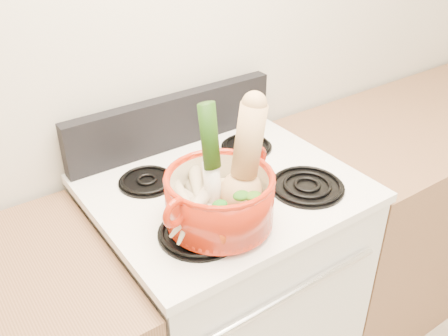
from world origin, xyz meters
TOP-DOWN VIEW (x-y plane):
  - wall_back at (0.00, 1.75)m, footprint 3.50×0.02m
  - stove_body at (0.00, 1.40)m, footprint 0.76×0.65m
  - cooktop at (0.00, 1.40)m, footprint 0.78×0.67m
  - control_backsplash at (0.00, 1.70)m, footprint 0.76×0.05m
  - oven_handle at (0.00, 1.06)m, footprint 0.60×0.02m
  - counter_right at (1.07, 1.40)m, footprint 1.36×0.65m
  - burner_front_left at (-0.19, 1.24)m, footprint 0.22×0.22m
  - burner_front_right at (0.19, 1.24)m, footprint 0.22×0.22m
  - burner_back_left at (-0.19, 1.54)m, footprint 0.17×0.17m
  - burner_back_right at (0.19, 1.54)m, footprint 0.17×0.17m
  - dutch_oven at (-0.13, 1.24)m, footprint 0.35×0.35m
  - pot_handle_left at (-0.28, 1.20)m, footprint 0.08×0.04m
  - pot_handle_right at (0.03, 1.28)m, footprint 0.08×0.04m
  - squash at (-0.07, 1.23)m, footprint 0.17×0.13m
  - leek at (-0.13, 1.26)m, footprint 0.05×0.09m
  - ginger at (-0.10, 1.30)m, footprint 0.09×0.07m
  - parsnip_0 at (-0.17, 1.29)m, footprint 0.09×0.21m
  - parsnip_1 at (-0.22, 1.24)m, footprint 0.17×0.16m
  - parsnip_2 at (-0.17, 1.27)m, footprint 0.12×0.19m
  - parsnip_3 at (-0.21, 1.24)m, footprint 0.20×0.13m
  - parsnip_4 at (-0.20, 1.29)m, footprint 0.07×0.20m
  - parsnip_5 at (-0.17, 1.28)m, footprint 0.13×0.21m
  - carrot_0 at (-0.13, 1.22)m, footprint 0.04×0.17m
  - carrot_1 at (-0.16, 1.17)m, footprint 0.12×0.12m
  - carrot_2 at (-0.10, 1.21)m, footprint 0.04×0.17m

SIDE VIEW (x-z plane):
  - counter_right at x=1.07m, z-range 0.00..0.90m
  - stove_body at x=0.00m, z-range 0.00..0.92m
  - oven_handle at x=0.00m, z-range 0.77..0.79m
  - cooktop at x=0.00m, z-range 0.92..0.95m
  - burner_front_left at x=-0.19m, z-range 0.95..0.97m
  - burner_front_right at x=0.19m, z-range 0.95..0.97m
  - burner_back_left at x=-0.19m, z-range 0.95..0.97m
  - burner_back_right at x=0.19m, z-range 0.95..0.97m
  - parsnip_0 at x=-0.17m, z-range 0.99..1.05m
  - carrot_0 at x=-0.13m, z-range 0.99..1.04m
  - carrot_1 at x=-0.16m, z-range 1.00..1.04m
  - ginger at x=-0.10m, z-range 1.00..1.04m
  - parsnip_1 at x=-0.22m, z-range 1.00..1.05m
  - carrot_2 at x=-0.10m, z-range 1.01..1.05m
  - parsnip_2 at x=-0.17m, z-range 1.00..1.06m
  - dutch_oven at x=-0.13m, z-range 0.97..1.11m
  - control_backsplash at x=0.00m, z-range 0.95..1.13m
  - parsnip_4 at x=-0.20m, z-range 1.01..1.07m
  - parsnip_3 at x=-0.21m, z-range 1.01..1.07m
  - parsnip_5 at x=-0.17m, z-range 1.02..1.08m
  - pot_handle_left at x=-0.28m, z-range 1.05..1.12m
  - pot_handle_right at x=0.03m, z-range 1.05..1.12m
  - squash at x=-0.07m, z-range 0.99..1.30m
  - leek at x=-0.13m, z-range 0.99..1.31m
  - wall_back at x=0.00m, z-range 0.00..2.60m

